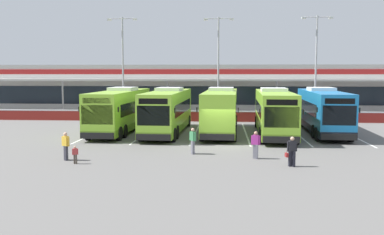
% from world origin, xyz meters
% --- Properties ---
extents(ground_plane, '(200.00, 200.00, 0.00)m').
position_xyz_m(ground_plane, '(0.00, 0.00, 0.00)').
color(ground_plane, '#605E5B').
extents(terminal_building, '(70.00, 13.00, 6.00)m').
position_xyz_m(terminal_building, '(-0.00, 26.91, 3.01)').
color(terminal_building, silver).
rests_on(terminal_building, ground).
extents(red_barrier_wall, '(60.00, 0.40, 1.10)m').
position_xyz_m(red_barrier_wall, '(0.00, 14.50, 0.56)').
color(red_barrier_wall, maroon).
rests_on(red_barrier_wall, ground).
extents(coach_bus_leftmost, '(3.23, 12.23, 3.78)m').
position_xyz_m(coach_bus_leftmost, '(-8.53, 6.11, 1.79)').
color(coach_bus_leftmost, '#8CC633').
rests_on(coach_bus_leftmost, ground).
extents(coach_bus_left_centre, '(3.23, 12.23, 3.78)m').
position_xyz_m(coach_bus_left_centre, '(-4.42, 5.71, 1.79)').
color(coach_bus_left_centre, '#8CC633').
rests_on(coach_bus_left_centre, ground).
extents(coach_bus_centre, '(3.23, 12.23, 3.78)m').
position_xyz_m(coach_bus_centre, '(0.00, 6.15, 1.79)').
color(coach_bus_centre, '#8CC633').
rests_on(coach_bus_centre, ground).
extents(coach_bus_right_centre, '(3.23, 12.23, 3.78)m').
position_xyz_m(coach_bus_right_centre, '(4.33, 5.27, 1.79)').
color(coach_bus_right_centre, '#8CC633').
rests_on(coach_bus_right_centre, ground).
extents(coach_bus_rightmost, '(3.23, 12.23, 3.78)m').
position_xyz_m(coach_bus_rightmost, '(8.51, 6.82, 1.79)').
color(coach_bus_rightmost, '#1972B7').
rests_on(coach_bus_rightmost, ground).
extents(bay_stripe_far_west, '(0.14, 13.00, 0.01)m').
position_xyz_m(bay_stripe_far_west, '(-10.50, 6.00, 0.00)').
color(bay_stripe_far_west, silver).
rests_on(bay_stripe_far_west, ground).
extents(bay_stripe_west, '(0.14, 13.00, 0.01)m').
position_xyz_m(bay_stripe_west, '(-6.30, 6.00, 0.00)').
color(bay_stripe_west, silver).
rests_on(bay_stripe_west, ground).
extents(bay_stripe_mid_west, '(0.14, 13.00, 0.01)m').
position_xyz_m(bay_stripe_mid_west, '(-2.10, 6.00, 0.00)').
color(bay_stripe_mid_west, silver).
rests_on(bay_stripe_mid_west, ground).
extents(bay_stripe_centre, '(0.14, 13.00, 0.01)m').
position_xyz_m(bay_stripe_centre, '(2.10, 6.00, 0.00)').
color(bay_stripe_centre, silver).
rests_on(bay_stripe_centre, ground).
extents(bay_stripe_mid_east, '(0.14, 13.00, 0.01)m').
position_xyz_m(bay_stripe_mid_east, '(6.30, 6.00, 0.00)').
color(bay_stripe_mid_east, silver).
rests_on(bay_stripe_mid_east, ground).
extents(bay_stripe_east, '(0.14, 13.00, 0.01)m').
position_xyz_m(bay_stripe_east, '(10.50, 6.00, 0.00)').
color(bay_stripe_east, silver).
rests_on(bay_stripe_east, ground).
extents(pedestrian_with_handbag, '(0.64, 0.33, 1.62)m').
position_xyz_m(pedestrian_with_handbag, '(3.89, -6.62, 0.86)').
color(pedestrian_with_handbag, black).
rests_on(pedestrian_with_handbag, ground).
extents(pedestrian_in_dark_coat, '(0.54, 0.37, 1.62)m').
position_xyz_m(pedestrian_in_dark_coat, '(2.12, -4.62, 0.87)').
color(pedestrian_in_dark_coat, slate).
rests_on(pedestrian_in_dark_coat, ground).
extents(pedestrian_child, '(0.33, 0.21, 1.00)m').
position_xyz_m(pedestrian_child, '(-7.93, -6.81, 0.54)').
color(pedestrian_child, '#4C4238').
rests_on(pedestrian_child, ground).
extents(pedestrian_near_bin, '(0.52, 0.40, 1.62)m').
position_xyz_m(pedestrian_near_bin, '(-8.81, -5.87, 0.87)').
color(pedestrian_near_bin, '#33333D').
rests_on(pedestrian_near_bin, ground).
extents(pedestrian_approaching_bus, '(0.44, 0.45, 1.62)m').
position_xyz_m(pedestrian_approaching_bus, '(-1.66, -3.43, 0.87)').
color(pedestrian_approaching_bus, slate).
rests_on(pedestrian_approaching_bus, ground).
extents(lamp_post_west, '(3.24, 0.28, 11.00)m').
position_xyz_m(lamp_post_west, '(-10.77, 16.73, 6.29)').
color(lamp_post_west, '#9E9EA3').
rests_on(lamp_post_west, ground).
extents(lamp_post_centre, '(3.24, 0.28, 11.00)m').
position_xyz_m(lamp_post_centre, '(-0.37, 17.46, 6.29)').
color(lamp_post_centre, '#9E9EA3').
rests_on(lamp_post_centre, ground).
extents(lamp_post_east, '(3.24, 0.28, 11.00)m').
position_xyz_m(lamp_post_east, '(9.97, 16.93, 6.29)').
color(lamp_post_east, '#9E9EA3').
rests_on(lamp_post_east, ground).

